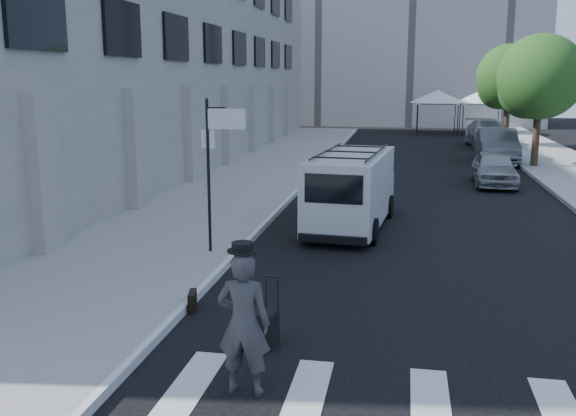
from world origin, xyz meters
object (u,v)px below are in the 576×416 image
at_px(businessman, 244,324).
at_px(parked_car_c, 488,134).
at_px(cargo_van, 352,189).
at_px(briefcase, 192,301).
at_px(suitcase, 268,329).
at_px(parked_car_a, 494,168).
at_px(parked_car_b, 497,145).

xyz_separation_m(businessman, parked_car_c, (6.85, 32.30, -0.16)).
bearing_deg(businessman, cargo_van, -93.21).
bearing_deg(cargo_van, parked_car_c, 79.63).
relative_size(businessman, cargo_van, 0.35).
xyz_separation_m(briefcase, suitcase, (1.68, -1.31, 0.12)).
distance_m(briefcase, parked_car_a, 16.74).
distance_m(businessman, cargo_van, 9.92).
bearing_deg(cargo_van, parked_car_a, 64.39).
relative_size(cargo_van, parked_car_a, 1.41).
bearing_deg(businessman, briefcase, -59.12).
xyz_separation_m(parked_car_a, parked_car_c, (1.43, 14.31, 0.14)).
bearing_deg(suitcase, parked_car_c, 84.84).
xyz_separation_m(suitcase, parked_car_a, (5.42, 16.47, 0.38)).
bearing_deg(parked_car_b, briefcase, -108.56).
distance_m(businessman, parked_car_c, 33.02).
relative_size(parked_car_a, parked_car_b, 0.78).
height_order(businessman, parked_car_b, businessman).
height_order(suitcase, parked_car_c, parked_car_c).
bearing_deg(businessman, parked_car_a, -106.58).
bearing_deg(cargo_van, briefcase, -102.48).
distance_m(cargo_van, parked_car_b, 16.36).
relative_size(businessman, suitcase, 1.78).
distance_m(briefcase, parked_car_b, 23.79).
relative_size(businessman, parked_car_a, 0.49).
bearing_deg(cargo_van, businessman, -88.13).
relative_size(briefcase, parked_car_b, 0.09).
distance_m(parked_car_a, parked_car_b, 7.27).
height_order(businessman, cargo_van, cargo_van).
distance_m(briefcase, cargo_van, 7.48).
height_order(cargo_van, parked_car_c, cargo_van).
bearing_deg(suitcase, parked_car_a, 79.17).
relative_size(parked_car_b, parked_car_c, 0.91).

